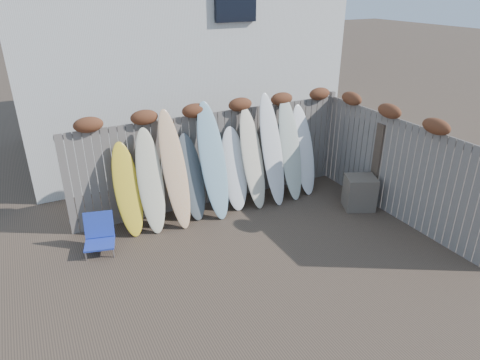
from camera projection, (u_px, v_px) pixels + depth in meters
name	position (u px, v px, depth m)	size (l,w,h in m)	color
ground	(271.00, 257.00, 7.47)	(80.00, 80.00, 0.00)	#493A2D
back_fence	(216.00, 150.00, 8.93)	(6.05, 0.28, 2.24)	slate
right_fence	(397.00, 162.00, 8.43)	(0.28, 4.40, 2.24)	slate
house	(167.00, 30.00, 11.57)	(8.50, 5.50, 6.33)	silver
beach_chair	(99.00, 234.00, 7.58)	(0.62, 0.65, 0.68)	#233AB1
wooden_crate	(360.00, 193.00, 8.98)	(0.61, 0.51, 0.71)	#725C56
lattice_panel	(363.00, 157.00, 9.37)	(0.05, 1.19, 1.79)	brown
surfboard_0	(128.00, 190.00, 7.92)	(0.48, 0.07, 1.81)	yellow
surfboard_1	(150.00, 181.00, 8.02)	(0.48, 0.07, 2.03)	beige
surfboard_2	(175.00, 170.00, 8.14)	(0.47, 0.07, 2.33)	#FFA174
surfboard_3	(191.00, 177.00, 8.47)	(0.50, 0.07, 1.77)	#50595F
surfboard_4	(213.00, 161.00, 8.46)	(0.54, 0.07, 2.39)	#85AFC3
surfboard_5	(234.00, 169.00, 8.86)	(0.53, 0.07, 1.77)	white
surfboard_6	(253.00, 159.00, 8.89)	(0.48, 0.07, 2.14)	#EEE2C3
surfboard_7	(272.00, 150.00, 9.01)	(0.47, 0.07, 2.41)	white
surfboard_8	(290.00, 149.00, 9.25)	(0.48, 0.07, 2.27)	silver
surfboard_9	(303.00, 150.00, 9.49)	(0.52, 0.07, 2.04)	white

